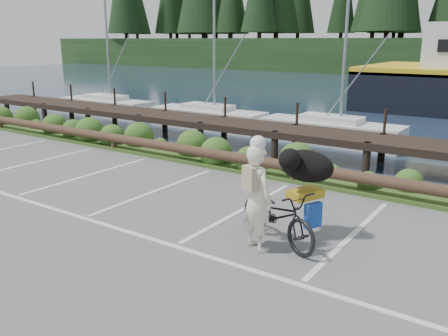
{
  "coord_description": "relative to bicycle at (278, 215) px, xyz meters",
  "views": [
    {
      "loc": [
        5.43,
        -6.7,
        3.79
      ],
      "look_at": [
        -0.14,
        1.47,
        1.1
      ],
      "focal_mm": 38.0,
      "sensor_mm": 36.0,
      "label": 1
    }
  ],
  "objects": [
    {
      "name": "bicycle",
      "position": [
        0.0,
        0.0,
        0.0
      ],
      "size": [
        2.24,
        1.52,
        1.11
      ],
      "primitive_type": "imported",
      "rotation": [
        0.0,
        0.0,
        1.16
      ],
      "color": "black",
      "rests_on": "ground"
    },
    {
      "name": "cyclist",
      "position": [
        -0.2,
        -0.45,
        0.44
      ],
      "size": [
        0.86,
        0.73,
        1.99
      ],
      "primitive_type": "imported",
      "rotation": [
        0.0,
        0.0,
        2.74
      ],
      "color": "white",
      "rests_on": "ground"
    },
    {
      "name": "dog",
      "position": [
        0.27,
        0.62,
        0.87
      ],
      "size": [
        0.93,
        1.22,
        0.63
      ],
      "primitive_type": "ellipsoid",
      "rotation": [
        0.0,
        0.0,
        1.16
      ],
      "color": "black",
      "rests_on": "bicycle"
    },
    {
      "name": "vegetation_strip",
      "position": [
        -1.51,
        4.45,
        -0.51
      ],
      "size": [
        34.0,
        1.6,
        0.1
      ],
      "primitive_type": "cube",
      "color": "#3D5B21",
      "rests_on": "ground"
    },
    {
      "name": "log_rail",
      "position": [
        -1.51,
        3.75,
        -0.56
      ],
      "size": [
        32.0,
        0.3,
        0.6
      ],
      "primitive_type": null,
      "color": "#443021",
      "rests_on": "ground"
    },
    {
      "name": "ground",
      "position": [
        -1.51,
        -0.85,
        -0.56
      ],
      "size": [
        72.0,
        72.0,
        0.0
      ],
      "primitive_type": "plane",
      "color": "#59595B"
    }
  ]
}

